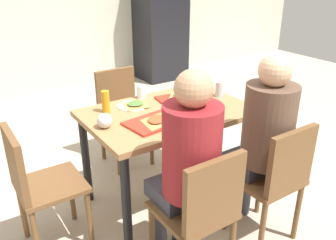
# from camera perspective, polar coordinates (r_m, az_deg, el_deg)

# --- Properties ---
(ground_plane) EXTENTS (10.00, 10.00, 0.02)m
(ground_plane) POSITION_cam_1_polar(r_m,az_deg,el_deg) (2.98, 0.00, -12.39)
(ground_plane) COLOR #B7A893
(main_table) EXTENTS (1.19, 0.79, 0.77)m
(main_table) POSITION_cam_1_polar(r_m,az_deg,el_deg) (2.64, 0.00, -0.53)
(main_table) COLOR #9E7247
(main_table) RESTS_ON ground_plane
(chair_near_left) EXTENTS (0.40, 0.40, 0.87)m
(chair_near_left) POSITION_cam_1_polar(r_m,az_deg,el_deg) (2.03, 5.36, -13.98)
(chair_near_left) COLOR brown
(chair_near_left) RESTS_ON ground_plane
(chair_near_right) EXTENTS (0.40, 0.40, 0.87)m
(chair_near_right) POSITION_cam_1_polar(r_m,az_deg,el_deg) (2.39, 16.74, -8.58)
(chair_near_right) COLOR brown
(chair_near_right) RESTS_ON ground_plane
(chair_far_side) EXTENTS (0.40, 0.40, 0.87)m
(chair_far_side) POSITION_cam_1_polar(r_m,az_deg,el_deg) (3.32, -7.47, 1.74)
(chair_far_side) COLOR brown
(chair_far_side) RESTS_ON ground_plane
(chair_left_end) EXTENTS (0.40, 0.40, 0.87)m
(chair_left_end) POSITION_cam_1_polar(r_m,az_deg,el_deg) (2.38, -20.28, -9.18)
(chair_left_end) COLOR brown
(chair_left_end) RESTS_ON ground_plane
(person_in_red) EXTENTS (0.32, 0.42, 1.28)m
(person_in_red) POSITION_cam_1_polar(r_m,az_deg,el_deg) (1.98, 3.09, -6.29)
(person_in_red) COLOR #383842
(person_in_red) RESTS_ON ground_plane
(person_in_brown_jacket) EXTENTS (0.32, 0.42, 1.28)m
(person_in_brown_jacket) POSITION_cam_1_polar(r_m,az_deg,el_deg) (2.35, 14.87, -2.04)
(person_in_brown_jacket) COLOR #383842
(person_in_brown_jacket) RESTS_ON ground_plane
(tray_red_near) EXTENTS (0.39, 0.30, 0.02)m
(tray_red_near) POSITION_cam_1_polar(r_m,az_deg,el_deg) (2.39, -2.32, -0.38)
(tray_red_near) COLOR red
(tray_red_near) RESTS_ON main_table
(tray_red_far) EXTENTS (0.39, 0.31, 0.02)m
(tray_red_far) POSITION_cam_1_polar(r_m,az_deg,el_deg) (2.80, 2.21, 3.36)
(tray_red_far) COLOR red
(tray_red_far) RESTS_ON main_table
(paper_plate_center) EXTENTS (0.22, 0.22, 0.01)m
(paper_plate_center) POSITION_cam_1_polar(r_m,az_deg,el_deg) (2.69, -5.75, 2.28)
(paper_plate_center) COLOR white
(paper_plate_center) RESTS_ON main_table
(paper_plate_near_edge) EXTENTS (0.22, 0.22, 0.01)m
(paper_plate_near_edge) POSITION_cam_1_polar(r_m,az_deg,el_deg) (2.54, 6.09, 0.92)
(paper_plate_near_edge) COLOR white
(paper_plate_near_edge) RESTS_ON main_table
(pizza_slice_a) EXTENTS (0.27, 0.27, 0.02)m
(pizza_slice_a) POSITION_cam_1_polar(r_m,az_deg,el_deg) (2.38, -1.84, -0.00)
(pizza_slice_a) COLOR #C68C47
(pizza_slice_a) RESTS_ON tray_red_near
(pizza_slice_b) EXTENTS (0.17, 0.21, 0.02)m
(pizza_slice_b) POSITION_cam_1_polar(r_m,az_deg,el_deg) (2.81, 1.97, 3.81)
(pizza_slice_b) COLOR tan
(pizza_slice_b) RESTS_ON tray_red_far
(pizza_slice_c) EXTENTS (0.25, 0.25, 0.02)m
(pizza_slice_c) POSITION_cam_1_polar(r_m,az_deg,el_deg) (2.68, -5.18, 2.56)
(pizza_slice_c) COLOR #C68C47
(pizza_slice_c) RESTS_ON paper_plate_center
(plastic_cup_a) EXTENTS (0.07, 0.07, 0.10)m
(plastic_cup_a) POSITION_cam_1_polar(r_m,az_deg,el_deg) (2.84, -4.28, 4.49)
(plastic_cup_a) COLOR white
(plastic_cup_a) RESTS_ON main_table
(plastic_cup_b) EXTENTS (0.07, 0.07, 0.10)m
(plastic_cup_b) POSITION_cam_1_polar(r_m,az_deg,el_deg) (2.35, 5.16, 0.23)
(plastic_cup_b) COLOR white
(plastic_cup_b) RESTS_ON main_table
(soda_can) EXTENTS (0.07, 0.07, 0.12)m
(soda_can) POSITION_cam_1_polar(r_m,az_deg,el_deg) (2.89, 8.21, 4.89)
(soda_can) COLOR #B7BCC6
(soda_can) RESTS_ON main_table
(condiment_bottle) EXTENTS (0.06, 0.06, 0.16)m
(condiment_bottle) POSITION_cam_1_polar(r_m,az_deg,el_deg) (2.58, -9.90, 2.88)
(condiment_bottle) COLOR orange
(condiment_bottle) RESTS_ON main_table
(foil_bundle) EXTENTS (0.10, 0.10, 0.10)m
(foil_bundle) POSITION_cam_1_polar(r_m,az_deg,el_deg) (2.34, -10.09, -0.10)
(foil_bundle) COLOR silver
(foil_bundle) RESTS_ON main_table
(drink_fridge) EXTENTS (0.70, 0.60, 1.90)m
(drink_fridge) POSITION_cam_1_polar(r_m,az_deg,el_deg) (5.81, -1.21, 15.89)
(drink_fridge) COLOR black
(drink_fridge) RESTS_ON ground_plane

